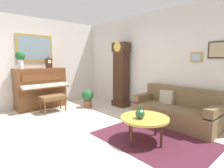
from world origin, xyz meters
name	(u,v)px	position (x,y,z in m)	size (l,w,h in m)	color
ground_plane	(74,131)	(0.00, 0.00, -0.05)	(6.40, 6.00, 0.10)	beige
wall_left	(31,62)	(-2.60, 0.00, 1.41)	(0.13, 4.90, 2.80)	silver
wall_back	(144,63)	(0.01, 2.40, 1.40)	(5.30, 0.13, 2.80)	silver
area_rug	(153,139)	(1.47, 0.86, 0.00)	(2.10, 1.50, 0.01)	#4C1E2D
piano	(41,88)	(-2.23, 0.14, 0.62)	(0.87, 1.44, 1.23)	brown
piano_bench	(53,98)	(-1.50, 0.21, 0.41)	(0.42, 0.70, 0.48)	brown
grandfather_clock	(121,76)	(-0.68, 2.10, 0.96)	(0.52, 0.34, 2.03)	#3D2316
couch	(176,110)	(1.31, 1.97, 0.31)	(1.90, 0.80, 0.84)	brown
coffee_table	(145,119)	(1.39, 0.69, 0.42)	(0.88, 0.88, 0.46)	gold
mantel_clock	(49,62)	(-2.23, 0.43, 1.40)	(0.13, 0.18, 0.38)	#3D2316
flower_vase	(20,58)	(-2.23, -0.39, 1.55)	(0.26, 0.26, 0.58)	silver
teacup	(44,68)	(-2.07, 0.21, 1.26)	(0.12, 0.12, 0.06)	beige
green_jug	(140,114)	(1.38, 0.56, 0.54)	(0.17, 0.17, 0.24)	#234C33
potted_plant	(88,97)	(-1.26, 1.23, 0.32)	(0.36, 0.36, 0.56)	#935138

